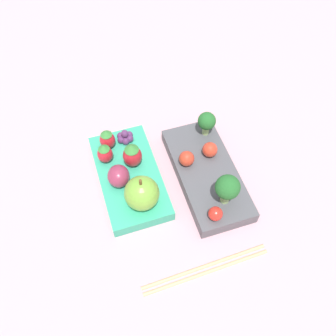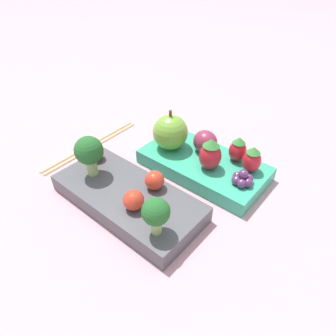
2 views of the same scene
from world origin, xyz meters
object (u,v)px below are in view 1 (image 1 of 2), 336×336
(broccoli_floret_0, at_px, (227,188))
(strawberry_2, at_px, (105,153))
(bento_box_fruit, at_px, (129,177))
(plum, at_px, (119,176))
(strawberry_1, at_px, (107,139))
(apple, at_px, (142,193))
(cherry_tomato_0, at_px, (215,214))
(cherry_tomato_1, at_px, (187,159))
(strawberry_0, at_px, (132,155))
(bento_box_savoury, at_px, (206,174))
(broccoli_floret_1, at_px, (207,122))
(grape_cluster, at_px, (125,137))
(cherry_tomato_2, at_px, (210,150))
(chopsticks_pair, at_px, (206,269))

(broccoli_floret_0, bearing_deg, strawberry_2, -121.49)
(bento_box_fruit, xyz_separation_m, broccoli_floret_0, (0.08, 0.15, 0.05))
(broccoli_floret_0, xyz_separation_m, plum, (-0.07, -0.17, -0.02))
(strawberry_1, xyz_separation_m, plum, (0.08, 0.01, -0.00))
(apple, bearing_deg, cherry_tomato_0, 66.84)
(cherry_tomato_1, height_order, strawberry_1, strawberry_1)
(bento_box_fruit, bearing_deg, strawberry_0, 153.42)
(broccoli_floret_0, relative_size, strawberry_2, 1.49)
(strawberry_0, bearing_deg, bento_box_savoury, 73.71)
(cherry_tomato_1, bearing_deg, apple, -53.19)
(bento_box_fruit, distance_m, broccoli_floret_1, 0.17)
(bento_box_fruit, relative_size, strawberry_1, 5.00)
(cherry_tomato_0, height_order, strawberry_0, strawberry_0)
(bento_box_fruit, relative_size, broccoli_floret_1, 4.22)
(cherry_tomato_1, distance_m, strawberry_1, 0.15)
(broccoli_floret_1, distance_m, plum, 0.19)
(strawberry_2, height_order, plum, strawberry_2)
(apple, bearing_deg, grape_cluster, -173.50)
(broccoli_floret_1, height_order, cherry_tomato_0, broccoli_floret_1)
(broccoli_floret_0, distance_m, broccoli_floret_1, 0.15)
(plum, bearing_deg, cherry_tomato_2, 100.71)
(apple, xyz_separation_m, plum, (-0.05, -0.03, -0.01))
(bento_box_savoury, xyz_separation_m, cherry_tomato_0, (0.09, -0.01, 0.03))
(cherry_tomato_2, xyz_separation_m, strawberry_0, (-0.00, -0.14, 0.01))
(apple, distance_m, chopsticks_pair, 0.16)
(cherry_tomato_2, xyz_separation_m, apple, (0.08, -0.13, 0.01))
(bento_box_fruit, relative_size, strawberry_0, 4.14)
(cherry_tomato_0, xyz_separation_m, strawberry_2, (-0.15, -0.17, 0.01))
(grape_cluster, bearing_deg, bento_box_fruit, -1.16)
(strawberry_0, height_order, strawberry_1, strawberry_0)
(strawberry_2, bearing_deg, strawberry_0, 72.58)
(cherry_tomato_1, xyz_separation_m, strawberry_1, (-0.06, -0.14, 0.00))
(strawberry_1, bearing_deg, cherry_tomato_1, 65.11)
(cherry_tomato_1, height_order, cherry_tomato_2, same)
(apple, distance_m, strawberry_2, 0.11)
(broccoli_floret_0, xyz_separation_m, apple, (-0.02, -0.14, -0.01))
(cherry_tomato_0, xyz_separation_m, apple, (-0.05, -0.11, 0.01))
(broccoli_floret_1, height_order, grape_cluster, broccoli_floret_1)
(broccoli_floret_0, bearing_deg, broccoli_floret_1, -179.81)
(cherry_tomato_0, height_order, cherry_tomato_1, cherry_tomato_1)
(cherry_tomato_2, height_order, apple, apple)
(bento_box_fruit, relative_size, broccoli_floret_0, 3.43)
(cherry_tomato_1, bearing_deg, strawberry_0, -100.16)
(broccoli_floret_1, bearing_deg, chopsticks_pair, -11.80)
(strawberry_0, relative_size, strawberry_1, 1.21)
(strawberry_0, relative_size, chopsticks_pair, 0.25)
(plum, bearing_deg, grape_cluster, 168.28)
(strawberry_1, xyz_separation_m, grape_cluster, (-0.01, 0.03, -0.01))
(bento_box_fruit, height_order, strawberry_0, strawberry_0)
(bento_box_savoury, relative_size, strawberry_2, 5.52)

